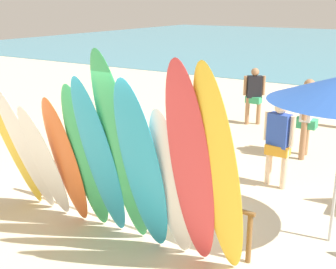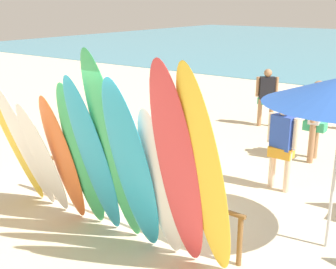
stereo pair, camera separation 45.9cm
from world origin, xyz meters
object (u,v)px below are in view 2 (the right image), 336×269
object	(u,v)px
surfboard_green_4	(82,158)
beachgoer_by_water	(316,115)
surfboard_green_6	(114,153)
surfboard_white_8	(161,187)
surfboard_teal_7	(133,171)
surfboard_white_2	(44,161)
surfboard_teal_5	(94,160)
surfboard_white_1	(26,148)
beachgoer_photographing	(282,141)
surfboard_yellow_10	(206,179)
surfboard_red_9	(179,173)
surfboard_rack	(125,187)
beachgoer_midbeach	(267,94)
surfboard_orange_3	(63,160)
surfboard_yellow_0	(15,142)

from	to	relation	value
surfboard_green_4	beachgoer_by_water	size ratio (longest dim) A/B	1.36
surfboard_green_6	surfboard_white_8	distance (m)	0.78
surfboard_teal_7	surfboard_white_8	xyz separation A→B (m)	(0.32, 0.15, -0.18)
surfboard_white_2	surfboard_white_8	xyz separation A→B (m)	(2.16, 0.08, 0.11)
surfboard_white_2	surfboard_teal_5	distance (m)	1.13
beachgoer_by_water	surfboard_white_1	bearing A→B (deg)	-33.70
surfboard_white_1	surfboard_white_8	world-z (taller)	surfboard_white_1
surfboard_teal_5	beachgoer_photographing	world-z (taller)	surfboard_teal_5
surfboard_white_8	surfboard_yellow_10	xyz separation A→B (m)	(0.70, -0.10, 0.31)
surfboard_red_9	beachgoer_by_water	distance (m)	5.13
surfboard_green_4	beachgoer_by_water	world-z (taller)	surfboard_green_4
beachgoer_photographing	surfboard_rack	bearing A→B (deg)	73.45
surfboard_white_1	surfboard_teal_5	distance (m)	1.47
surfboard_green_6	beachgoer_by_water	size ratio (longest dim) A/B	1.67
surfboard_white_8	beachgoer_midbeach	xyz separation A→B (m)	(-1.62, 6.89, -0.16)
surfboard_white_2	surfboard_green_4	xyz separation A→B (m)	(0.76, 0.08, 0.18)
surfboard_rack	surfboard_teal_5	size ratio (longest dim) A/B	1.56
surfboard_teal_5	surfboard_green_4	bearing A→B (deg)	161.22
surfboard_white_1	surfboard_yellow_10	distance (m)	3.25
surfboard_orange_3	surfboard_white_8	world-z (taller)	surfboard_white_8
beachgoer_by_water	surfboard_white_8	bearing A→B (deg)	-8.11
surfboard_rack	surfboard_white_1	distance (m)	1.66
surfboard_teal_7	surfboard_white_1	bearing A→B (deg)	174.72
surfboard_white_8	surfboard_teal_5	bearing A→B (deg)	-172.42
surfboard_teal_7	surfboard_white_8	world-z (taller)	surfboard_teal_7
surfboard_yellow_0	beachgoer_midbeach	xyz separation A→B (m)	(1.23, 6.97, -0.21)
surfboard_green_4	surfboard_teal_5	world-z (taller)	surfboard_teal_5
surfboard_green_6	surfboard_red_9	size ratio (longest dim) A/B	1.00
surfboard_white_1	surfboard_white_2	bearing A→B (deg)	5.40
beachgoer_midbeach	surfboard_green_4	bearing A→B (deg)	58.21
surfboard_green_4	surfboard_white_8	xyz separation A→B (m)	(1.41, -0.00, -0.08)
surfboard_yellow_0	surfboard_orange_3	world-z (taller)	surfboard_yellow_0
surfboard_white_8	beachgoer_by_water	world-z (taller)	surfboard_white_8
surfboard_yellow_0	beachgoer_by_water	distance (m)	5.96
surfboard_green_6	beachgoer_midbeach	distance (m)	7.06
surfboard_yellow_10	beachgoer_photographing	xyz separation A→B (m)	(-0.37, 3.21, -0.45)
surfboard_white_2	surfboard_green_4	bearing A→B (deg)	6.81
surfboard_teal_7	beachgoer_midbeach	bearing A→B (deg)	96.16
surfboard_rack	surfboard_red_9	world-z (taller)	surfboard_red_9
beachgoer_midbeach	beachgoer_by_water	world-z (taller)	beachgoer_by_water
surfboard_red_9	surfboard_yellow_10	distance (m)	0.34
surfboard_orange_3	surfboard_red_9	world-z (taller)	surfboard_red_9
surfboard_rack	surfboard_teal_7	world-z (taller)	surfboard_teal_7
surfboard_rack	surfboard_teal_5	bearing A→B (deg)	-88.79
beachgoer_midbeach	beachgoer_by_water	distance (m)	2.74
surfboard_yellow_0	beachgoer_photographing	size ratio (longest dim) A/B	1.47
surfboard_green_4	surfboard_teal_7	bearing A→B (deg)	-10.71
surfboard_green_6	beachgoer_midbeach	size ratio (longest dim) A/B	1.85
surfboard_green_6	surfboard_yellow_10	world-z (taller)	surfboard_green_6
surfboard_white_2	surfboard_yellow_10	world-z (taller)	surfboard_yellow_10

